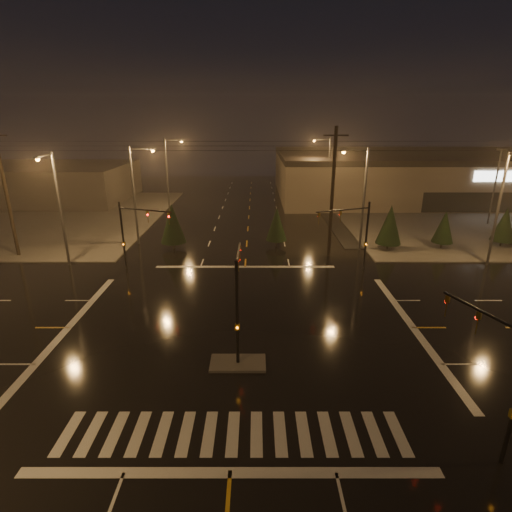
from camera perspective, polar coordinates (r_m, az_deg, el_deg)
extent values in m
plane|color=black|center=(25.83, -2.21, -10.19)|extent=(140.00, 140.00, 0.00)
cube|color=#46433E|center=(61.30, 28.37, 4.96)|extent=(36.00, 36.00, 0.12)
cube|color=#46433E|center=(62.25, -29.97, 4.89)|extent=(36.00, 36.00, 0.12)
cube|color=#46433E|center=(22.39, -2.59, -15.04)|extent=(3.00, 1.60, 0.15)
cube|color=beige|center=(18.52, -3.31, -23.93)|extent=(15.00, 2.60, 0.01)
cube|color=beige|center=(17.11, -3.73, -28.50)|extent=(16.00, 0.50, 0.01)
cube|color=beige|center=(35.82, -1.57, -1.54)|extent=(16.00, 0.50, 0.01)
cube|color=#6F5E4F|center=(77.04, 26.67, 10.31)|extent=(60.00, 28.00, 7.00)
cube|color=black|center=(76.71, 27.04, 12.73)|extent=(60.20, 28.20, 0.80)
cube|color=white|center=(64.60, 32.28, 9.61)|extent=(9.00, 0.20, 1.40)
cube|color=black|center=(65.15, 31.71, 6.52)|extent=(22.00, 0.15, 2.80)
cube|color=#423D3A|center=(74.52, -29.28, 9.13)|extent=(30.00, 18.00, 5.60)
cylinder|color=black|center=(20.89, -2.71, -8.38)|extent=(0.18, 0.18, 6.00)
cylinder|color=black|center=(21.97, -2.55, 0.14)|extent=(0.12, 4.50, 0.12)
imported|color=#594707|center=(23.91, -2.35, 1.60)|extent=(0.16, 0.20, 1.00)
cube|color=#594707|center=(21.22, -2.68, -10.06)|extent=(0.25, 0.18, 0.35)
cylinder|color=black|center=(35.68, 15.50, 2.73)|extent=(0.18, 0.18, 6.00)
cylinder|color=black|center=(33.71, 12.36, 6.44)|extent=(4.74, 1.82, 0.12)
imported|color=#594707|center=(32.59, 8.98, 6.14)|extent=(0.24, 0.22, 1.00)
cube|color=#594707|center=(35.88, 15.40, 1.66)|extent=(0.25, 0.18, 0.35)
cylinder|color=black|center=(36.25, -18.48, 2.69)|extent=(0.18, 0.18, 6.00)
cylinder|color=black|center=(34.18, -15.59, 6.36)|extent=(4.74, 1.82, 0.12)
imported|color=#594707|center=(32.95, -12.36, 6.07)|extent=(0.24, 0.22, 1.00)
cube|color=#594707|center=(36.44, -18.37, 1.63)|extent=(0.25, 0.18, 0.35)
cylinder|color=black|center=(17.94, 29.76, -7.02)|extent=(1.48, 3.80, 0.12)
imported|color=#594707|center=(19.02, 25.72, -5.09)|extent=(0.22, 0.24, 1.00)
cylinder|color=#38383A|center=(43.07, -17.02, 8.07)|extent=(0.24, 0.24, 10.00)
cylinder|color=#38383A|center=(42.15, -16.05, 14.54)|extent=(2.40, 0.14, 0.14)
cube|color=#38383A|center=(41.87, -14.55, 14.57)|extent=(0.70, 0.30, 0.18)
sphere|color=orange|center=(41.88, -14.53, 14.39)|extent=(0.32, 0.32, 0.32)
cylinder|color=#38383A|center=(58.37, -12.59, 11.14)|extent=(0.24, 0.24, 10.00)
cylinder|color=#38383A|center=(57.69, -11.73, 15.91)|extent=(2.40, 0.14, 0.14)
cube|color=#38383A|center=(57.49, -10.61, 15.92)|extent=(0.70, 0.30, 0.18)
sphere|color=orange|center=(57.50, -10.60, 15.79)|extent=(0.32, 0.32, 0.32)
cylinder|color=#38383A|center=(40.64, 15.14, 7.62)|extent=(0.24, 0.24, 10.00)
cylinder|color=#38383A|center=(39.72, 14.02, 14.47)|extent=(2.40, 0.14, 0.14)
cube|color=#38383A|center=(39.48, 12.42, 14.49)|extent=(0.70, 0.30, 0.18)
sphere|color=orange|center=(39.49, 12.41, 14.30)|extent=(0.32, 0.32, 0.32)
cylinder|color=#38383A|center=(59.94, 10.32, 11.49)|extent=(0.24, 0.24, 10.00)
cylinder|color=#38383A|center=(59.32, 9.41, 16.12)|extent=(2.40, 0.14, 0.14)
cube|color=#38383A|center=(59.15, 8.32, 16.12)|extent=(0.70, 0.30, 0.18)
sphere|color=orange|center=(59.16, 8.31, 15.99)|extent=(0.32, 0.32, 0.32)
cylinder|color=#38383A|center=(38.77, -26.12, 5.80)|extent=(0.24, 0.24, 10.00)
cylinder|color=#38383A|center=(37.05, -28.00, 12.57)|extent=(0.14, 2.40, 0.14)
cube|color=#38383A|center=(36.08, -28.78, 12.25)|extent=(0.30, 0.70, 0.18)
sphere|color=orange|center=(36.09, -28.75, 12.04)|extent=(0.32, 0.32, 0.32)
cylinder|color=#38383A|center=(40.70, 31.26, 5.52)|extent=(0.24, 0.24, 10.00)
cylinder|color=black|center=(43.65, -32.07, 7.48)|extent=(0.32, 0.32, 12.00)
cylinder|color=black|center=(37.77, 10.84, 8.65)|extent=(0.32, 0.32, 12.00)
cube|color=black|center=(37.21, 11.35, 16.54)|extent=(2.20, 0.12, 0.12)
cylinder|color=black|center=(42.48, 18.26, 1.31)|extent=(0.18, 0.18, 0.70)
cone|color=black|center=(41.87, 18.58, 4.30)|extent=(2.49, 2.49, 3.90)
cylinder|color=black|center=(44.88, 24.93, 1.40)|extent=(0.18, 0.18, 0.70)
cone|color=black|center=(44.38, 25.28, 3.82)|extent=(2.07, 2.07, 3.24)
cylinder|color=black|center=(48.36, 31.56, 1.50)|extent=(0.18, 0.18, 0.70)
cone|color=black|center=(47.88, 31.99, 3.89)|extent=(2.23, 2.23, 3.49)
cylinder|color=black|center=(41.56, -11.62, 1.51)|extent=(0.18, 0.18, 0.70)
cone|color=black|center=(40.94, -11.84, 4.62)|extent=(2.53, 2.53, 3.95)
cylinder|color=black|center=(41.50, 2.91, 1.86)|extent=(0.18, 0.18, 0.70)
cone|color=black|center=(40.95, 2.96, 4.57)|extent=(2.14, 2.14, 3.35)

